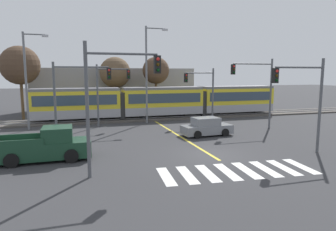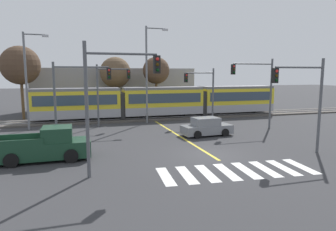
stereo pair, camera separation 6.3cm
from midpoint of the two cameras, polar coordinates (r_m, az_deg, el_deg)
The scene contains 28 objects.
ground_plane at distance 19.24m, azimuth 8.31°, elevation -7.54°, with size 200.00×200.00×0.00m, color #333335.
track_bed at distance 34.30m, azimuth -3.18°, elevation -0.48°, with size 120.00×4.00×0.18m, color #4C4742.
rail_near at distance 33.58m, azimuth -2.89°, elevation -0.42°, with size 120.00×0.08×0.10m, color #939399.
rail_far at distance 34.97m, azimuth -3.46°, elevation -0.09°, with size 120.00×0.08×0.10m, color #939399.
light_rail_tram at distance 34.40m, azimuth -0.97°, elevation 2.84°, with size 28.00×2.64×3.43m.
crosswalk_stripe_0 at distance 15.34m, azimuth -0.34°, elevation -11.49°, with size 0.56×2.80×0.01m, color silver.
crosswalk_stripe_1 at distance 15.60m, azimuth 3.70°, elevation -11.18°, with size 0.56×2.80×0.01m, color silver.
crosswalk_stripe_2 at distance 15.92m, azimuth 7.57°, elevation -10.83°, with size 0.56×2.80×0.01m, color silver.
crosswalk_stripe_3 at distance 16.31m, azimuth 11.27°, elevation -10.45°, with size 0.56×2.80×0.01m, color silver.
crosswalk_stripe_4 at distance 16.77m, azimuth 14.78°, elevation -10.05°, with size 0.56×2.80×0.01m, color silver.
crosswalk_stripe_5 at distance 17.28m, azimuth 18.07°, elevation -9.64°, with size 0.56×2.80×0.01m, color silver.
crosswalk_stripe_6 at distance 17.85m, azimuth 21.16°, elevation -9.23°, with size 0.56×2.80×0.01m, color silver.
crosswalk_stripe_7 at distance 18.46m, azimuth 24.05°, elevation -8.82°, with size 0.56×2.80×0.01m, color silver.
lane_centre_line at distance 25.12m, azimuth 2.03°, elevation -3.79°, with size 0.20×15.40×0.01m, color gold.
sedan_crossing at distance 25.15m, azimuth 7.41°, elevation -2.22°, with size 4.30×2.12×1.52m.
pickup_truck at distance 19.25m, azimuth -22.20°, elevation -5.46°, with size 5.41×2.26×1.98m.
traffic_light_mid_right at distance 28.75m, azimuth 16.89°, elevation 5.95°, with size 4.25×0.38×6.49m.
traffic_light_mid_left at distance 23.57m, azimuth -17.24°, elevation 4.94°, with size 4.25×0.38×5.98m.
traffic_light_near_right at distance 20.67m, azimuth 24.72°, elevation 4.02°, with size 3.75×0.38×6.08m.
traffic_light_far_right at distance 31.05m, azimuth 6.80°, elevation 5.32°, with size 3.25×0.38×5.68m.
traffic_light_near_left at distance 14.93m, azimuth -10.65°, elevation 4.74°, with size 3.75×0.38×6.64m.
traffic_light_far_left at distance 29.50m, azimuth -11.14°, elevation 5.51°, with size 3.25×0.38×6.00m.
street_lamp_west at distance 29.80m, azimuth -25.03°, elevation 6.94°, with size 2.19×0.28×8.78m.
street_lamp_centre at distance 31.09m, azimuth -3.69°, elevation 8.76°, with size 2.35×0.28×9.88m.
bare_tree_far_west at distance 37.31m, azimuth -26.26°, elevation 8.53°, with size 4.28×4.28×8.18m.
bare_tree_west at distance 38.49m, azimuth -9.95°, elevation 8.05°, with size 3.85×3.85×7.21m.
bare_tree_east at distance 38.20m, azimuth -2.23°, elevation 8.52°, with size 3.38×3.38×7.22m.
building_backdrop_far at distance 43.12m, azimuth -10.00°, elevation 4.92°, with size 21.61×6.00×5.84m, color gray.
Camera 2 is at (-7.88, -16.78, 5.11)m, focal length 32.00 mm.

